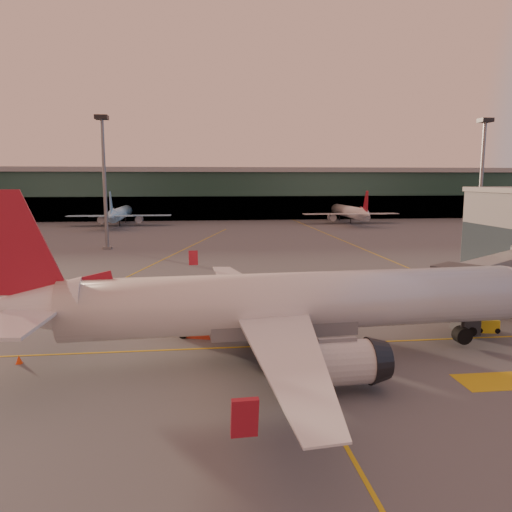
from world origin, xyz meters
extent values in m
plane|color=#4C4F54|center=(0.00, 0.00, 0.00)|extent=(600.00, 600.00, 0.00)
cube|color=gold|center=(0.00, 5.00, 0.01)|extent=(80.00, 0.25, 0.01)
cube|color=gold|center=(-10.00, 45.00, 0.01)|extent=(31.30, 115.98, 0.01)
cube|color=gold|center=(30.00, 70.00, 0.01)|extent=(0.25, 160.00, 0.01)
cube|color=gold|center=(5.00, -8.00, 0.01)|extent=(0.25, 30.00, 0.01)
cube|color=gold|center=(18.00, -4.00, 0.01)|extent=(6.00, 3.00, 0.01)
cube|color=#19382D|center=(0.00, 142.00, 8.00)|extent=(400.00, 18.00, 16.00)
cube|color=gray|center=(0.00, 142.00, 16.80)|extent=(400.00, 20.00, 1.60)
cube|color=black|center=(0.00, 133.50, 4.00)|extent=(400.00, 1.00, 8.00)
cube|color=#2D3D47|center=(33.05, 18.00, 5.00)|extent=(0.30, 21.60, 6.00)
cylinder|color=slate|center=(-20.00, 66.00, 12.50)|extent=(0.70, 0.70, 25.00)
cube|color=black|center=(-20.00, 66.00, 25.20)|extent=(2.40, 2.40, 0.80)
cube|color=slate|center=(-20.00, 66.00, 0.25)|extent=(1.60, 1.60, 0.50)
cylinder|color=slate|center=(55.00, 62.00, 12.50)|extent=(0.70, 0.70, 25.00)
cube|color=black|center=(55.00, 62.00, 25.20)|extent=(2.40, 2.40, 0.80)
cube|color=slate|center=(55.00, 62.00, 0.25)|extent=(1.60, 1.60, 0.50)
cylinder|color=silver|center=(5.08, 2.20, 4.43)|extent=(34.67, 6.31, 4.43)
sphere|color=silver|center=(22.30, 3.14, 4.43)|extent=(4.34, 4.34, 4.34)
cone|color=silver|center=(-14.23, 1.14, 4.76)|extent=(7.79, 4.61, 4.20)
cube|color=silver|center=(-13.60, -2.61, 4.87)|extent=(4.17, 7.43, 0.22)
cylinder|color=silver|center=(6.29, -4.47, 1.99)|extent=(4.78, 3.13, 2.88)
cylinder|color=black|center=(2.72, -0.81, 1.00)|extent=(2.07, 1.66, 1.99)
cylinder|color=black|center=(2.72, -0.81, 1.60)|extent=(0.40, 0.40, 1.22)
cube|color=silver|center=(-14.02, 4.94, 4.87)|extent=(4.89, 7.70, 0.22)
cylinder|color=silver|center=(5.55, 8.96, 1.99)|extent=(4.78, 3.13, 2.88)
cylinder|color=black|center=(2.41, 4.94, 1.00)|extent=(2.07, 1.66, 1.99)
cylinder|color=black|center=(2.41, 4.94, 1.60)|extent=(0.40, 0.40, 1.22)
cube|color=slate|center=(3.82, 2.13, 2.99)|extent=(11.11, 4.13, 1.77)
cylinder|color=black|center=(18.94, 2.96, 1.00)|extent=(1.44, 0.96, 1.39)
cube|color=slate|center=(26.66, 10.60, 4.73)|extent=(16.22, 12.90, 2.70)
cube|color=#2D3035|center=(19.82, 5.80, 4.73)|extent=(4.75, 4.75, 3.00)
cube|color=#2D3035|center=(21.32, 6.70, 1.20)|extent=(1.60, 2.40, 2.40)
cylinder|color=black|center=(21.32, 5.60, 0.40)|extent=(0.80, 0.40, 0.80)
cylinder|color=black|center=(21.32, 7.80, 0.40)|extent=(0.80, 0.40, 0.80)
cylinder|color=slate|center=(26.66, 10.60, 1.71)|extent=(0.50, 0.50, 3.43)
cube|color=#A52A17|center=(-1.63, 8.49, 0.76)|extent=(3.83, 3.31, 1.52)
cube|color=silver|center=(-1.92, 8.58, 3.14)|extent=(6.38, 4.21, 2.84)
cylinder|color=black|center=(-3.74, 7.89, 0.46)|extent=(0.98, 0.62, 0.91)
cylinder|color=black|center=(-0.27, 6.77, 0.46)|extent=(0.98, 0.62, 0.91)
cube|color=yellow|center=(23.32, 6.61, 0.57)|extent=(2.07, 1.44, 1.15)
cylinder|color=black|center=(22.49, 6.26, 0.24)|extent=(0.51, 0.31, 0.48)
cylinder|color=black|center=(23.99, 6.01, 0.24)|extent=(0.51, 0.31, 0.48)
cylinder|color=black|center=(28.14, 10.72, 0.34)|extent=(0.70, 0.36, 0.67)
cone|color=#F23F0C|center=(-15.74, 3.31, 0.32)|extent=(0.50, 0.50, 0.63)
cube|color=#F23F0C|center=(-15.74, 3.31, 0.02)|extent=(0.43, 0.43, 0.03)
cone|color=#F23F0C|center=(2.96, 20.38, 0.24)|extent=(0.38, 0.38, 0.48)
cube|color=#F23F0C|center=(2.96, 20.38, 0.01)|extent=(0.32, 0.32, 0.03)
camera|label=1|loc=(-2.40, -33.98, 13.56)|focal=35.00mm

